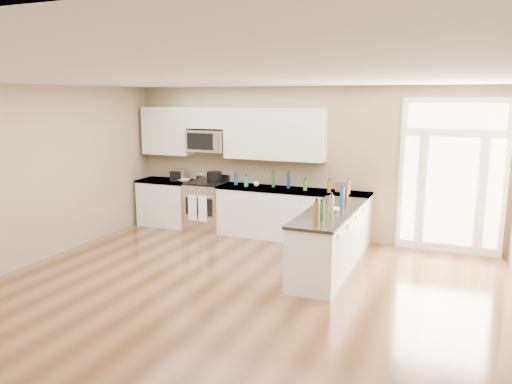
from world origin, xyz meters
TOP-DOWN VIEW (x-y plane):
  - ground at (0.00, 0.00)m, footprint 8.00×8.00m
  - room_shell at (0.00, 0.00)m, footprint 8.00×8.00m
  - back_cabinet_left at (-2.87, 3.69)m, footprint 1.10×0.66m
  - back_cabinet_right at (-0.16, 3.69)m, footprint 2.85×0.66m
  - peninsula_cabinet at (0.93, 2.24)m, footprint 0.69×2.32m
  - upper_cabinet_left at (-2.88, 3.83)m, footprint 1.04×0.33m
  - upper_cabinet_right at (-0.57, 3.83)m, footprint 1.94×0.33m
  - upper_cabinet_short at (-1.95, 3.83)m, footprint 0.82×0.33m
  - microwave at (-1.95, 3.80)m, footprint 0.78×0.41m
  - entry_door at (2.55, 3.95)m, footprint 1.70×0.10m
  - kitchen_range at (-1.94, 3.69)m, footprint 0.76×0.68m
  - stockpot at (-1.80, 3.77)m, footprint 0.37×0.37m
  - toaster_oven at (-2.58, 3.70)m, footprint 0.33×0.29m
  - cardboard_box at (0.75, 3.82)m, footprint 0.23×0.17m
  - bowl_left at (-2.40, 3.63)m, footprint 0.28×0.28m
  - bowl_peninsula at (0.99, 2.21)m, footprint 0.19×0.19m
  - cup_counter at (-0.88, 3.74)m, footprint 0.13×0.13m
  - counter_bottles at (0.35, 2.87)m, footprint 2.37×2.44m

SIDE VIEW (x-z plane):
  - ground at x=0.00m, z-range 0.00..0.00m
  - peninsula_cabinet at x=0.93m, z-range -0.04..0.90m
  - back_cabinet_right at x=-0.16m, z-range -0.03..0.91m
  - back_cabinet_left at x=-2.87m, z-range -0.03..0.91m
  - kitchen_range at x=-1.94m, z-range -0.06..1.02m
  - bowl_left at x=-2.40m, z-range 0.94..0.99m
  - bowl_peninsula at x=0.99m, z-range 0.94..0.99m
  - cup_counter at x=-0.88m, z-range 0.94..1.02m
  - cardboard_box at x=0.75m, z-range 0.94..1.12m
  - toaster_oven at x=-2.58m, z-range 0.94..1.18m
  - counter_bottles at x=0.35m, z-range 0.91..1.21m
  - stockpot at x=-1.80m, z-range 0.95..1.17m
  - entry_door at x=2.55m, z-range 0.00..2.60m
  - room_shell at x=0.00m, z-range -2.29..5.71m
  - microwave at x=-1.95m, z-range 1.55..1.97m
  - upper_cabinet_left at x=-2.88m, z-range 1.45..2.40m
  - upper_cabinet_right at x=-0.57m, z-range 1.45..2.40m
  - upper_cabinet_short at x=-1.95m, z-range 2.00..2.40m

